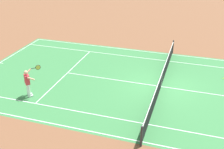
# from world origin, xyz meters

# --- Properties ---
(ground_plane) EXTENTS (60.00, 60.00, 0.00)m
(ground_plane) POSITION_xyz_m (0.00, 0.00, 0.00)
(ground_plane) COLOR brown
(court_slab) EXTENTS (24.20, 11.40, 0.00)m
(court_slab) POSITION_xyz_m (0.00, 0.00, 0.00)
(court_slab) COLOR #387A42
(court_slab) RESTS_ON ground_plane
(court_line_markings) EXTENTS (23.85, 11.05, 0.01)m
(court_line_markings) POSITION_xyz_m (0.00, 0.00, 0.00)
(court_line_markings) COLOR white
(court_line_markings) RESTS_ON ground_plane
(tennis_net) EXTENTS (0.10, 11.70, 1.08)m
(tennis_net) POSITION_xyz_m (0.00, 0.00, 0.49)
(tennis_net) COLOR #2D2D33
(tennis_net) RESTS_ON ground_plane
(tennis_player_near) EXTENTS (0.75, 1.14, 1.70)m
(tennis_player_near) POSITION_xyz_m (7.16, 3.47, 0.93)
(tennis_player_near) COLOR white
(tennis_player_near) RESTS_ON ground_plane
(tennis_ball) EXTENTS (0.07, 0.07, 0.07)m
(tennis_ball) POSITION_xyz_m (-3.72, -2.31, 0.03)
(tennis_ball) COLOR #CCE01E
(tennis_ball) RESTS_ON ground_plane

